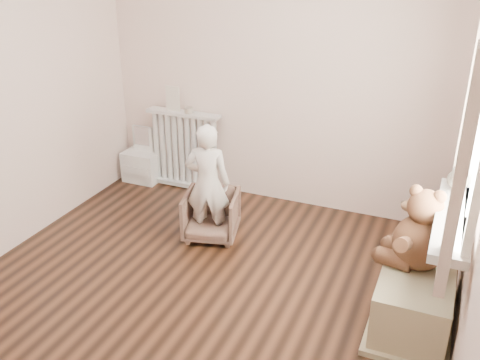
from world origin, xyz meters
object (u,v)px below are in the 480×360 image
at_px(plush_cat, 458,176).
at_px(armchair, 211,215).
at_px(toy_vanity, 142,157).
at_px(teddy_bear, 421,235).
at_px(toy_bench, 415,298).
at_px(radiator, 185,153).
at_px(child, 208,183).

bearing_deg(plush_cat, armchair, -173.29).
xyz_separation_m(toy_vanity, teddy_bear, (3.03, -1.27, 0.40)).
height_order(toy_bench, plush_cat, plush_cat).
distance_m(armchair, teddy_bear, 1.90).
relative_size(radiator, child, 0.79).
relative_size(armchair, toy_bench, 0.53).
bearing_deg(child, toy_bench, 151.56).
xyz_separation_m(child, plush_cat, (1.95, -0.09, 0.45)).
distance_m(toy_vanity, toy_bench, 3.33).
height_order(radiator, child, child).
bearing_deg(plush_cat, toy_vanity, 174.15).
relative_size(child, plush_cat, 4.73).
xyz_separation_m(armchair, toy_bench, (1.81, -0.51, -0.02)).
bearing_deg(radiator, toy_bench, -28.29).
distance_m(toy_vanity, child, 1.54).
height_order(radiator, toy_vanity, radiator).
relative_size(toy_bench, teddy_bear, 1.54).
bearing_deg(toy_bench, radiator, 151.71).
distance_m(child, plush_cat, 2.01).
height_order(toy_vanity, child, child).
bearing_deg(armchair, toy_bench, -29.91).
relative_size(armchair, plush_cat, 2.11).
distance_m(armchair, toy_bench, 1.88).
bearing_deg(toy_vanity, radiator, 3.26).
relative_size(child, teddy_bear, 1.83).
bearing_deg(radiator, child, -51.51).
bearing_deg(radiator, teddy_bear, -27.55).
relative_size(toy_vanity, toy_bench, 0.68).
height_order(toy_vanity, armchair, toy_vanity).
bearing_deg(plush_cat, toy_bench, -99.84).
bearing_deg(toy_vanity, teddy_bear, -22.83).
height_order(radiator, plush_cat, plush_cat).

